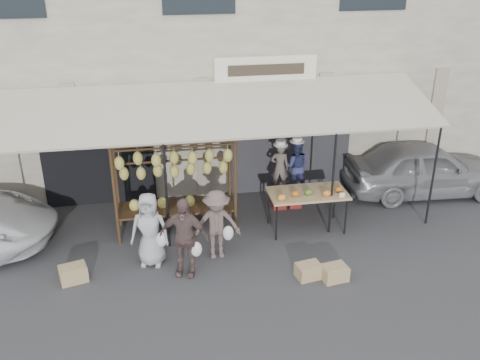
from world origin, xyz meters
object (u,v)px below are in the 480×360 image
(customer_mid, at_px, (184,237))
(crate_near_a, at_px, (309,271))
(vendor_right, at_px, (296,166))
(sedan, at_px, (425,168))
(customer_left, at_px, (150,230))
(produce_table, at_px, (308,194))
(customer_right, at_px, (217,225))
(crate_near_b, at_px, (334,273))
(banana_rack, at_px, (174,165))
(crate_far, at_px, (73,274))
(vendor_left, at_px, (280,167))

(customer_mid, xyz_separation_m, crate_near_a, (2.31, -0.53, -0.67))
(vendor_right, bearing_deg, sedan, -162.25)
(vendor_right, height_order, customer_left, vendor_right)
(produce_table, bearing_deg, customer_right, -160.07)
(produce_table, distance_m, crate_near_b, 2.07)
(banana_rack, relative_size, crate_far, 5.23)
(crate_far, bearing_deg, banana_rack, 37.48)
(vendor_left, xyz_separation_m, sedan, (3.78, 0.17, -0.37))
(produce_table, xyz_separation_m, customer_right, (-2.10, -0.76, -0.13))
(banana_rack, bearing_deg, sedan, 7.78)
(produce_table, relative_size, crate_near_b, 3.57)
(produce_table, relative_size, crate_near_a, 3.67)
(vendor_left, distance_m, crate_far, 5.15)
(customer_mid, relative_size, crate_near_b, 3.40)
(produce_table, bearing_deg, customer_left, -167.10)
(crate_near_b, bearing_deg, crate_far, 170.64)
(customer_left, relative_size, crate_near_a, 3.30)
(banana_rack, relative_size, vendor_right, 2.03)
(sedan, bearing_deg, banana_rack, 100.66)
(vendor_right, xyz_separation_m, crate_near_b, (-0.04, -3.06, -0.92))
(crate_near_a, relative_size, crate_near_b, 0.97)
(vendor_left, bearing_deg, crate_near_a, 102.83)
(banana_rack, distance_m, customer_mid, 1.86)
(vendor_left, xyz_separation_m, customer_mid, (-2.42, -2.39, -0.23))
(vendor_left, bearing_deg, produce_table, 122.67)
(customer_mid, relative_size, crate_near_a, 3.50)
(crate_near_a, relative_size, crate_far, 0.93)
(crate_near_a, bearing_deg, produce_table, 75.12)
(vendor_left, xyz_separation_m, vendor_right, (0.39, -0.01, 0.02))
(vendor_left, height_order, customer_mid, vendor_left)
(customer_right, distance_m, crate_far, 2.88)
(vendor_left, xyz_separation_m, customer_left, (-3.06, -1.92, -0.28))
(customer_mid, bearing_deg, customer_right, 55.13)
(vendor_left, xyz_separation_m, customer_right, (-1.74, -1.90, -0.31))
(banana_rack, relative_size, crate_near_a, 5.62)
(customer_left, bearing_deg, crate_near_b, -6.24)
(vendor_right, xyz_separation_m, customer_left, (-3.44, -1.91, -0.29))
(customer_mid, relative_size, crate_far, 3.26)
(banana_rack, bearing_deg, crate_far, -142.52)
(crate_far, xyz_separation_m, sedan, (8.31, 2.44, 0.53))
(vendor_left, distance_m, crate_near_b, 3.22)
(banana_rack, distance_m, customer_left, 1.58)
(banana_rack, relative_size, sedan, 0.65)
(customer_mid, xyz_separation_m, customer_right, (0.69, 0.49, -0.07))
(vendor_right, bearing_deg, banana_rack, 28.08)
(crate_near_a, bearing_deg, customer_right, 147.73)
(crate_near_a, bearing_deg, banana_rack, 136.46)
(crate_near_a, bearing_deg, vendor_right, 80.22)
(produce_table, xyz_separation_m, crate_near_b, (-0.01, -1.94, -0.72))
(banana_rack, relative_size, customer_mid, 1.61)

